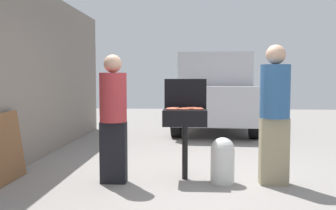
{
  "coord_description": "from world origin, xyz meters",
  "views": [
    {
      "loc": [
        0.02,
        -5.33,
        1.41
      ],
      "look_at": [
        -0.35,
        0.43,
        1.0
      ],
      "focal_mm": 40.9,
      "sensor_mm": 36.0,
      "label": 1
    }
  ],
  "objects": [
    {
      "name": "ground_plane",
      "position": [
        0.0,
        0.0,
        0.0
      ],
      "size": [
        24.0,
        24.0,
        0.0
      ],
      "primitive_type": "plane",
      "color": "gray"
    },
    {
      "name": "house_wall_side",
      "position": [
        -2.74,
        1.0,
        1.49
      ],
      "size": [
        0.24,
        8.0,
        2.97
      ],
      "primitive_type": "cube",
      "color": "slate",
      "rests_on": "ground"
    },
    {
      "name": "bbq_grill",
      "position": [
        -0.08,
        -0.07,
        0.83
      ],
      "size": [
        0.6,
        0.44,
        0.98
      ],
      "color": "black",
      "rests_on": "ground"
    },
    {
      "name": "grill_lid_open",
      "position": [
        -0.08,
        0.15,
        1.19
      ],
      "size": [
        0.6,
        0.05,
        0.42
      ],
      "primitive_type": "cube",
      "color": "black",
      "rests_on": "bbq_grill"
    },
    {
      "name": "hot_dog_0",
      "position": [
        -0.26,
        -0.22,
        0.99
      ],
      "size": [
        0.13,
        0.04,
        0.03
      ],
      "primitive_type": "cylinder",
      "rotation": [
        0.0,
        1.57,
        -0.12
      ],
      "color": "#C6593D",
      "rests_on": "bbq_grill"
    },
    {
      "name": "hot_dog_1",
      "position": [
        0.02,
        -0.11,
        0.99
      ],
      "size": [
        0.13,
        0.04,
        0.03
      ],
      "primitive_type": "cylinder",
      "rotation": [
        0.0,
        1.57,
        -0.12
      ],
      "color": "#C6593D",
      "rests_on": "bbq_grill"
    },
    {
      "name": "hot_dog_2",
      "position": [
        0.08,
        0.01,
        0.99
      ],
      "size": [
        0.13,
        0.03,
        0.03
      ],
      "primitive_type": "cylinder",
      "rotation": [
        0.0,
        1.57,
        -0.04
      ],
      "color": "#B74C33",
      "rests_on": "bbq_grill"
    },
    {
      "name": "hot_dog_3",
      "position": [
        0.09,
        -0.05,
        0.99
      ],
      "size": [
        0.13,
        0.04,
        0.03
      ],
      "primitive_type": "cylinder",
      "rotation": [
        0.0,
        1.57,
        -0.12
      ],
      "color": "#AD4228",
      "rests_on": "bbq_grill"
    },
    {
      "name": "hot_dog_4",
      "position": [
        -0.09,
        -0.21,
        0.99
      ],
      "size": [
        0.13,
        0.03,
        0.03
      ],
      "primitive_type": "cylinder",
      "rotation": [
        0.0,
        1.57,
        0.05
      ],
      "color": "#C6593D",
      "rests_on": "bbq_grill"
    },
    {
      "name": "hot_dog_5",
      "position": [
        0.01,
        0.05,
        0.99
      ],
      "size": [
        0.13,
        0.04,
        0.03
      ],
      "primitive_type": "cylinder",
      "rotation": [
        0.0,
        1.57,
        0.08
      ],
      "color": "#B74C33",
      "rests_on": "bbq_grill"
    },
    {
      "name": "hot_dog_6",
      "position": [
        0.1,
        -0.2,
        0.99
      ],
      "size": [
        0.13,
        0.04,
        0.03
      ],
      "primitive_type": "cylinder",
      "rotation": [
        0.0,
        1.57,
        0.1
      ],
      "color": "#C6593D",
      "rests_on": "bbq_grill"
    },
    {
      "name": "hot_dog_7",
      "position": [
        -0.04,
        -0.07,
        0.99
      ],
      "size": [
        0.13,
        0.03,
        0.03
      ],
      "primitive_type": "cylinder",
      "rotation": [
        0.0,
        1.57,
        0.04
      ],
      "color": "#AD4228",
      "rests_on": "bbq_grill"
    },
    {
      "name": "hot_dog_8",
      "position": [
        -0.27,
        -0.16,
        0.99
      ],
      "size": [
        0.13,
        0.04,
        0.03
      ],
      "primitive_type": "cylinder",
      "rotation": [
        0.0,
        1.57,
        0.07
      ],
      "color": "#C6593D",
      "rests_on": "bbq_grill"
    },
    {
      "name": "hot_dog_9",
      "position": [
        -0.23,
        -0.03,
        0.99
      ],
      "size": [
        0.13,
        0.03,
        0.03
      ],
      "primitive_type": "cylinder",
      "rotation": [
        0.0,
        1.57,
        -0.03
      ],
      "color": "#AD4228",
      "rests_on": "bbq_grill"
    },
    {
      "name": "hot_dog_10",
      "position": [
        -0.13,
        -0.16,
        0.99
      ],
      "size": [
        0.13,
        0.03,
        0.03
      ],
      "primitive_type": "cylinder",
      "rotation": [
        0.0,
        1.57,
        -0.06
      ],
      "color": "#C6593D",
      "rests_on": "bbq_grill"
    },
    {
      "name": "hot_dog_11",
      "position": [
        0.07,
        -0.14,
        0.99
      ],
      "size": [
        0.13,
        0.03,
        0.03
      ],
      "primitive_type": "cylinder",
      "rotation": [
        0.0,
        1.57,
        -0.01
      ],
      "color": "#AD4228",
      "rests_on": "bbq_grill"
    },
    {
      "name": "hot_dog_12",
      "position": [
        -0.26,
        -0.09,
        0.99
      ],
      "size": [
        0.13,
        0.04,
        0.03
      ],
      "primitive_type": "cylinder",
      "rotation": [
        0.0,
        1.57,
        -0.08
      ],
      "color": "#C6593D",
      "rests_on": "bbq_grill"
    },
    {
      "name": "hot_dog_13",
      "position": [
        -0.07,
        -0.01,
        0.99
      ],
      "size": [
        0.13,
        0.04,
        0.03
      ],
      "primitive_type": "cylinder",
      "rotation": [
        0.0,
        1.57,
        0.11
      ],
      "color": "#B74C33",
      "rests_on": "bbq_grill"
    },
    {
      "name": "propane_tank",
      "position": [
        0.42,
        -0.24,
        0.32
      ],
      "size": [
        0.32,
        0.32,
        0.62
      ],
      "color": "silver",
      "rests_on": "ground"
    },
    {
      "name": "person_left",
      "position": [
        -1.04,
        -0.32,
        0.93
      ],
      "size": [
        0.36,
        0.36,
        1.72
      ],
      "rotation": [
        0.0,
        0.0,
        -0.09
      ],
      "color": "black",
      "rests_on": "ground"
    },
    {
      "name": "person_right",
      "position": [
        1.1,
        -0.25,
        1.0
      ],
      "size": [
        0.39,
        0.39,
        1.84
      ],
      "rotation": [
        0.0,
        0.0,
        2.94
      ],
      "color": "gray",
      "rests_on": "ground"
    },
    {
      "name": "parked_minivan",
      "position": [
        0.63,
        5.11,
        1.03
      ],
      "size": [
        2.25,
        4.51,
        2.02
      ],
      "rotation": [
        0.0,
        0.0,
        3.08
      ],
      "color": "#B7B7BC",
      "rests_on": "ground"
    },
    {
      "name": "leaning_board",
      "position": [
        -2.49,
        -0.38,
        0.47
      ],
      "size": [
        0.15,
        0.9,
        0.94
      ],
      "primitive_type": "cube",
      "rotation": [
        0.0,
        -0.13,
        0.0
      ],
      "color": "brown",
      "rests_on": "ground"
    }
  ]
}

